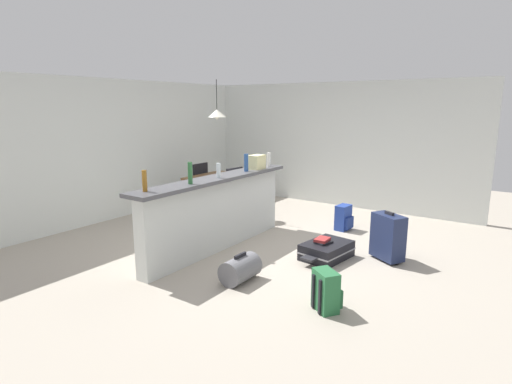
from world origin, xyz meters
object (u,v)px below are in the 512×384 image
at_px(book_stack, 323,241).
at_px(dining_chair_near_partition, 239,191).
at_px(duffel_bag_grey, 240,269).
at_px(bottle_white, 269,159).
at_px(suitcase_flat_black, 326,250).
at_px(bottle_green, 190,173).
at_px(backpack_blue, 344,218).
at_px(bottle_amber, 145,181).
at_px(bottle_clear, 219,171).
at_px(bottle_blue, 246,163).
at_px(backpack_green, 326,291).
at_px(dining_table, 217,181).
at_px(grocery_bag, 257,162).
at_px(dining_chair_far_side, 197,184).
at_px(pendant_lamp, 217,113).
at_px(suitcase_upright_navy, 388,236).

bearing_deg(book_stack, dining_chair_near_partition, 65.39).
xyz_separation_m(duffel_bag_grey, book_stack, (1.22, -0.48, 0.10)).
distance_m(bottle_white, suitcase_flat_black, 1.91).
xyz_separation_m(bottle_green, backpack_blue, (2.50, -1.07, -1.00)).
height_order(bottle_amber, bottle_clear, bottle_amber).
bearing_deg(bottle_blue, backpack_green, -125.33).
distance_m(dining_table, backpack_green, 4.07).
bearing_deg(bottle_white, backpack_green, -135.58).
height_order(bottle_white, dining_chair_near_partition, bottle_white).
xyz_separation_m(bottle_clear, bottle_white, (1.31, 0.02, 0.01)).
bearing_deg(bottle_amber, backpack_blue, -20.56).
distance_m(bottle_white, backpack_green, 3.04).
height_order(grocery_bag, duffel_bag_grey, grocery_bag).
relative_size(bottle_green, backpack_green, 0.67).
relative_size(dining_chair_near_partition, backpack_green, 2.21).
distance_m(bottle_clear, backpack_blue, 2.42).
bearing_deg(dining_chair_far_side, bottle_white, -99.39).
distance_m(bottle_blue, backpack_blue, 1.94).
distance_m(bottle_amber, grocery_bag, 2.17).
xyz_separation_m(bottle_amber, pendant_lamp, (2.82, 1.24, 0.71)).
bearing_deg(suitcase_flat_black, dining_table, 70.47).
xyz_separation_m(bottle_white, suitcase_upright_navy, (-0.33, -2.10, -0.84)).
xyz_separation_m(bottle_green, bottle_blue, (1.24, 0.02, -0.01)).
distance_m(bottle_amber, dining_table, 3.04).
relative_size(suitcase_flat_black, backpack_green, 2.06).
height_order(bottle_amber, pendant_lamp, pendant_lamp).
bearing_deg(dining_chair_near_partition, bottle_amber, -165.93).
distance_m(bottle_clear, backpack_green, 2.34).
xyz_separation_m(dining_chair_far_side, backpack_blue, (0.33, -2.97, -0.31)).
height_order(bottle_white, duffel_bag_grey, bottle_white).
relative_size(dining_table, duffel_bag_grey, 2.28).
bearing_deg(dining_chair_near_partition, suitcase_flat_black, -113.34).
height_order(bottle_green, duffel_bag_grey, bottle_green).
distance_m(bottle_amber, backpack_blue, 3.50).
height_order(pendant_lamp, suitcase_flat_black, pendant_lamp).
bearing_deg(bottle_clear, suitcase_flat_black, -67.04).
bearing_deg(backpack_blue, bottle_white, 120.55).
height_order(bottle_green, bottle_clear, bottle_green).
height_order(dining_table, duffel_bag_grey, dining_table).
relative_size(bottle_blue, dining_chair_near_partition, 0.29).
distance_m(dining_table, suitcase_flat_black, 2.93).
height_order(dining_chair_far_side, backpack_blue, dining_chair_far_side).
bearing_deg(book_stack, backpack_green, -153.18).
relative_size(bottle_green, dining_chair_near_partition, 0.30).
height_order(pendant_lamp, book_stack, pendant_lamp).
xyz_separation_m(bottle_amber, duffel_bag_grey, (0.51, -0.99, -1.03)).
height_order(bottle_clear, dining_chair_near_partition, bottle_clear).
relative_size(bottle_amber, bottle_clear, 1.23).
bearing_deg(bottle_green, bottle_clear, -0.95).
relative_size(grocery_bag, dining_chair_near_partition, 0.28).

